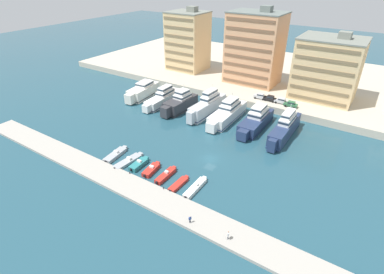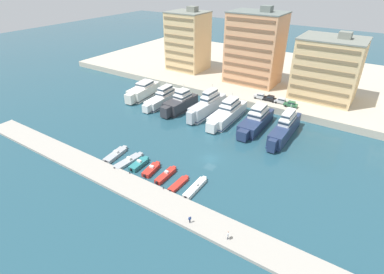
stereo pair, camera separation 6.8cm
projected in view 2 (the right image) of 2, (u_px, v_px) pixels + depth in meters
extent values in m
plane|color=#234C5B|center=(210.00, 159.00, 72.99)|extent=(400.00, 400.00, 0.00)
cube|color=#BCB29E|center=(295.00, 78.00, 121.64)|extent=(180.00, 70.00, 2.27)
cube|color=#A8A399|center=(162.00, 202.00, 59.24)|extent=(120.00, 6.26, 0.63)
cube|color=silver|center=(144.00, 91.00, 106.56)|extent=(6.28, 13.78, 3.85)
cube|color=silver|center=(130.00, 99.00, 100.53)|extent=(2.98, 2.75, 3.27)
cube|color=black|center=(144.00, 95.00, 107.19)|extent=(6.34, 13.92, 0.24)
cube|color=white|center=(145.00, 84.00, 106.03)|extent=(4.43, 5.96, 1.39)
cube|color=#233342|center=(145.00, 83.00, 105.96)|extent=(4.48, 6.02, 0.50)
cylinder|color=silver|center=(146.00, 79.00, 105.88)|extent=(0.16, 0.16, 1.80)
cube|color=silver|center=(155.00, 87.00, 112.46)|extent=(4.31, 1.31, 0.20)
cube|color=white|center=(163.00, 99.00, 101.64)|extent=(4.70, 16.35, 2.91)
cube|color=white|center=(147.00, 108.00, 94.91)|extent=(2.32, 2.13, 2.47)
cube|color=#192347|center=(164.00, 102.00, 102.11)|extent=(4.75, 16.52, 0.24)
cube|color=white|center=(165.00, 92.00, 101.47)|extent=(3.44, 6.93, 1.38)
cube|color=#233342|center=(165.00, 92.00, 101.40)|extent=(3.49, 6.99, 0.50)
cube|color=white|center=(165.00, 88.00, 100.80)|extent=(2.69, 5.40, 1.31)
cube|color=#233342|center=(165.00, 88.00, 100.74)|extent=(2.72, 5.46, 0.47)
cylinder|color=silver|center=(167.00, 83.00, 100.78)|extent=(0.16, 0.16, 1.80)
cube|color=white|center=(177.00, 93.00, 108.31)|extent=(3.50, 1.03, 0.20)
cube|color=#333338|center=(181.00, 104.00, 96.71)|extent=(5.54, 12.78, 3.88)
cube|color=#333338|center=(166.00, 112.00, 91.52)|extent=(2.81, 2.58, 3.30)
cube|color=black|center=(181.00, 108.00, 97.34)|extent=(5.60, 12.91, 0.24)
cube|color=white|center=(182.00, 96.00, 96.08)|extent=(4.08, 5.46, 1.30)
cube|color=#233342|center=(182.00, 95.00, 96.01)|extent=(4.13, 5.52, 0.47)
cube|color=white|center=(182.00, 92.00, 95.42)|extent=(3.18, 4.26, 1.32)
cube|color=#233342|center=(182.00, 92.00, 95.36)|extent=(3.22, 4.30, 0.48)
cylinder|color=silver|center=(184.00, 87.00, 95.20)|extent=(0.16, 0.16, 1.80)
cube|color=#333338|center=(193.00, 100.00, 101.84)|extent=(4.19, 1.12, 0.20)
cube|color=silver|center=(208.00, 107.00, 93.92)|extent=(4.22, 16.71, 4.39)
cube|color=silver|center=(191.00, 118.00, 87.42)|extent=(2.07, 1.89, 3.73)
cube|color=#192347|center=(207.00, 112.00, 94.63)|extent=(4.26, 16.87, 0.24)
cube|color=white|center=(210.00, 97.00, 93.29)|extent=(3.09, 7.06, 1.67)
cube|color=#233342|center=(210.00, 97.00, 93.21)|extent=(3.13, 7.13, 0.60)
cube|color=white|center=(210.00, 92.00, 92.51)|extent=(2.41, 5.51, 1.46)
cube|color=#233342|center=(210.00, 92.00, 92.44)|extent=(2.44, 5.56, 0.52)
cylinder|color=silver|center=(212.00, 87.00, 92.44)|extent=(0.16, 0.16, 1.80)
cube|color=silver|center=(222.00, 101.00, 100.60)|extent=(3.13, 1.01, 0.20)
cube|color=white|center=(228.00, 114.00, 90.83)|extent=(5.32, 17.57, 3.36)
cube|color=white|center=(212.00, 127.00, 83.56)|extent=(2.79, 2.55, 2.86)
cube|color=#334C7F|center=(227.00, 117.00, 91.38)|extent=(5.38, 17.74, 0.24)
cube|color=white|center=(230.00, 105.00, 90.59)|extent=(4.03, 7.41, 1.49)
cube|color=#233342|center=(230.00, 105.00, 90.51)|extent=(4.08, 7.49, 0.54)
cube|color=white|center=(230.00, 101.00, 89.90)|extent=(3.14, 5.78, 1.28)
cube|color=#233342|center=(230.00, 101.00, 89.83)|extent=(3.18, 5.84, 0.46)
cylinder|color=silver|center=(232.00, 95.00, 89.94)|extent=(0.16, 0.16, 1.80)
cube|color=white|center=(240.00, 106.00, 97.95)|extent=(4.26, 0.98, 0.20)
cube|color=navy|center=(256.00, 122.00, 86.49)|extent=(5.24, 16.16, 3.20)
cube|color=navy|center=(243.00, 135.00, 79.74)|extent=(2.78, 2.53, 2.72)
cube|color=#192347|center=(256.00, 125.00, 87.00)|extent=(5.29, 16.32, 0.24)
cube|color=white|center=(258.00, 113.00, 86.15)|extent=(3.99, 6.82, 1.70)
cube|color=#233342|center=(259.00, 112.00, 86.06)|extent=(4.04, 6.89, 0.61)
cube|color=white|center=(259.00, 108.00, 85.39)|extent=(3.11, 5.32, 1.34)
cube|color=#233342|center=(259.00, 108.00, 85.33)|extent=(3.15, 5.37, 0.48)
cylinder|color=silver|center=(261.00, 102.00, 85.35)|extent=(0.16, 0.16, 1.80)
cube|color=navy|center=(266.00, 114.00, 93.06)|extent=(4.24, 0.97, 0.20)
cube|color=navy|center=(285.00, 130.00, 81.66)|extent=(3.81, 18.05, 3.85)
cube|color=navy|center=(272.00, 145.00, 74.45)|extent=(2.02, 1.84, 3.27)
cube|color=#334C7F|center=(284.00, 134.00, 82.28)|extent=(3.85, 18.23, 0.24)
cube|color=white|center=(288.00, 119.00, 81.27)|extent=(2.91, 7.59, 1.69)
cube|color=#233342|center=(288.00, 118.00, 81.18)|extent=(2.95, 7.67, 0.61)
cube|color=white|center=(289.00, 114.00, 80.51)|extent=(2.27, 5.92, 1.36)
cube|color=#233342|center=(289.00, 113.00, 80.44)|extent=(2.30, 5.98, 0.49)
cylinder|color=silver|center=(291.00, 107.00, 80.55)|extent=(0.16, 0.16, 1.80)
cube|color=navy|center=(294.00, 120.00, 88.98)|extent=(3.11, 0.93, 0.20)
cube|color=#9EA3A8|center=(115.00, 155.00, 73.62)|extent=(2.88, 6.93, 0.85)
cube|color=#9EA3A8|center=(125.00, 148.00, 76.56)|extent=(1.25, 1.07, 0.72)
cube|color=silver|center=(116.00, 152.00, 73.67)|extent=(1.21, 0.73, 0.53)
cube|color=#283847|center=(117.00, 151.00, 73.85)|extent=(1.05, 0.20, 0.32)
cube|color=black|center=(105.00, 162.00, 70.80)|extent=(0.39, 0.32, 0.60)
cube|color=#9EA3A8|center=(128.00, 162.00, 71.25)|extent=(2.69, 7.56, 0.70)
cube|color=#9EA3A8|center=(140.00, 154.00, 74.06)|extent=(1.22, 1.03, 0.60)
cube|color=silver|center=(129.00, 158.00, 71.30)|extent=(1.19, 0.69, 0.59)
cube|color=#283847|center=(130.00, 157.00, 71.45)|extent=(1.05, 0.17, 0.35)
cube|color=black|center=(114.00, 169.00, 68.52)|extent=(0.38, 0.31, 0.60)
cube|color=teal|center=(138.00, 165.00, 69.85)|extent=(2.17, 5.02, 1.08)
cube|color=teal|center=(146.00, 159.00, 71.97)|extent=(1.11, 0.92, 0.92)
cube|color=silver|center=(139.00, 161.00, 69.73)|extent=(1.10, 0.65, 0.48)
cube|color=#283847|center=(140.00, 160.00, 69.91)|extent=(0.98, 0.12, 0.29)
cube|color=black|center=(131.00, 170.00, 67.80)|extent=(0.37, 0.30, 0.60)
cube|color=red|center=(151.00, 170.00, 68.02)|extent=(2.44, 5.05, 1.01)
cube|color=red|center=(157.00, 164.00, 70.20)|extent=(1.12, 0.96, 0.86)
cube|color=silver|center=(152.00, 167.00, 67.94)|extent=(1.09, 0.72, 0.46)
cube|color=#283847|center=(152.00, 166.00, 68.13)|extent=(0.94, 0.19, 0.27)
cube|color=black|center=(144.00, 176.00, 65.92)|extent=(0.39, 0.32, 0.60)
cube|color=red|center=(165.00, 176.00, 66.26)|extent=(1.67, 6.01, 0.99)
cube|color=red|center=(174.00, 168.00, 68.68)|extent=(0.87, 0.72, 0.84)
cube|color=silver|center=(166.00, 172.00, 66.23)|extent=(0.87, 0.61, 0.47)
cube|color=#283847|center=(167.00, 171.00, 66.40)|extent=(0.78, 0.09, 0.28)
cube|color=black|center=(156.00, 183.00, 63.86)|extent=(0.36, 0.29, 0.60)
cube|color=red|center=(178.00, 184.00, 63.79)|extent=(1.62, 5.44, 0.74)
cube|color=red|center=(186.00, 177.00, 65.95)|extent=(0.86, 0.71, 0.63)
cube|color=black|center=(170.00, 191.00, 61.64)|extent=(0.36, 0.29, 0.60)
cube|color=white|center=(195.00, 188.00, 62.61)|extent=(1.70, 7.12, 0.90)
cube|color=white|center=(204.00, 178.00, 65.44)|extent=(0.89, 0.73, 0.77)
cube|color=silver|center=(196.00, 184.00, 62.66)|extent=(0.89, 0.61, 0.48)
cube|color=#283847|center=(197.00, 183.00, 62.83)|extent=(0.80, 0.09, 0.29)
cube|color=black|center=(185.00, 198.00, 59.81)|extent=(0.36, 0.29, 0.60)
cube|color=#B7BCC1|center=(260.00, 97.00, 99.58)|extent=(4.19, 1.93, 0.80)
cube|color=#B7BCC1|center=(261.00, 95.00, 99.14)|extent=(2.19, 1.68, 0.68)
cube|color=#1E2833|center=(261.00, 95.00, 99.14)|extent=(2.15, 1.69, 0.37)
cylinder|color=black|center=(255.00, 98.00, 99.72)|extent=(0.65, 0.26, 0.64)
cylinder|color=black|center=(257.00, 96.00, 101.00)|extent=(0.65, 0.26, 0.64)
cylinder|color=black|center=(263.00, 99.00, 98.55)|extent=(0.65, 0.26, 0.64)
cylinder|color=black|center=(265.00, 98.00, 99.83)|extent=(0.65, 0.26, 0.64)
cube|color=black|center=(270.00, 99.00, 97.93)|extent=(4.13, 1.79, 0.80)
cube|color=black|center=(271.00, 97.00, 97.49)|extent=(2.13, 1.60, 0.68)
cube|color=#1E2833|center=(271.00, 97.00, 97.49)|extent=(2.09, 1.62, 0.37)
cylinder|color=black|center=(265.00, 100.00, 98.18)|extent=(0.64, 0.23, 0.64)
cylinder|color=black|center=(267.00, 98.00, 99.40)|extent=(0.64, 0.23, 0.64)
cylinder|color=black|center=(273.00, 102.00, 96.86)|extent=(0.64, 0.23, 0.64)
cylinder|color=black|center=(275.00, 100.00, 98.07)|extent=(0.64, 0.23, 0.64)
cube|color=#B7BCC1|center=(281.00, 101.00, 96.15)|extent=(4.14, 1.79, 0.80)
cube|color=#B7BCC1|center=(282.00, 99.00, 95.72)|extent=(2.14, 1.61, 0.68)
cube|color=#1E2833|center=(282.00, 99.00, 95.72)|extent=(2.09, 1.62, 0.37)
cylinder|color=black|center=(276.00, 102.00, 96.35)|extent=(0.64, 0.23, 0.64)
cylinder|color=black|center=(278.00, 101.00, 97.60)|extent=(0.64, 0.23, 0.64)
cylinder|color=black|center=(284.00, 104.00, 95.11)|extent=(0.64, 0.23, 0.64)
cylinder|color=black|center=(286.00, 102.00, 96.36)|extent=(0.64, 0.23, 0.64)
cube|color=#2D6642|center=(291.00, 105.00, 93.80)|extent=(4.13, 1.78, 0.80)
cube|color=#2D6642|center=(292.00, 103.00, 93.36)|extent=(2.13, 1.60, 0.68)
cube|color=#1E2833|center=(292.00, 103.00, 93.36)|extent=(2.09, 1.62, 0.37)
cylinder|color=black|center=(285.00, 106.00, 94.00)|extent=(0.64, 0.23, 0.64)
cylinder|color=black|center=(287.00, 104.00, 95.25)|extent=(0.64, 0.23, 0.64)
cylinder|color=black|center=(294.00, 108.00, 92.75)|extent=(0.64, 0.23, 0.64)
cylinder|color=black|center=(296.00, 106.00, 94.00)|extent=(0.64, 0.23, 0.64)
cube|color=#E0BC84|center=(188.00, 42.00, 123.47)|extent=(14.78, 13.02, 22.56)
cube|color=#7B6748|center=(179.00, 69.00, 123.51)|extent=(13.60, 0.24, 0.90)
cube|color=#7B6748|center=(179.00, 61.00, 121.90)|extent=(13.60, 0.24, 0.90)
cube|color=#7B6748|center=(179.00, 53.00, 120.29)|extent=(13.60, 0.24, 0.90)
cube|color=#7B6748|center=(179.00, 45.00, 118.69)|extent=(13.60, 0.24, 0.90)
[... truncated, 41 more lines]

